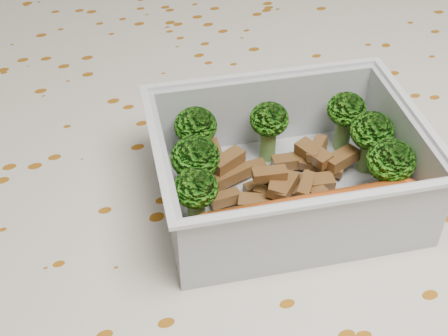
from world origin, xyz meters
name	(u,v)px	position (x,y,z in m)	size (l,w,h in m)	color
dining_table	(236,277)	(0.00, 0.00, 0.67)	(1.40, 0.90, 0.75)	brown
tablecloth	(236,232)	(0.00, 0.00, 0.72)	(1.46, 0.96, 0.19)	beige
lunch_container	(286,176)	(0.03, -0.02, 0.78)	(0.18, 0.15, 0.06)	silver
broccoli_florets	(283,145)	(0.03, 0.00, 0.79)	(0.15, 0.10, 0.04)	#608C3F
meat_pile	(280,173)	(0.03, -0.01, 0.77)	(0.11, 0.07, 0.02)	brown
sausage	(310,213)	(0.02, -0.05, 0.78)	(0.14, 0.04, 0.02)	#B44916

